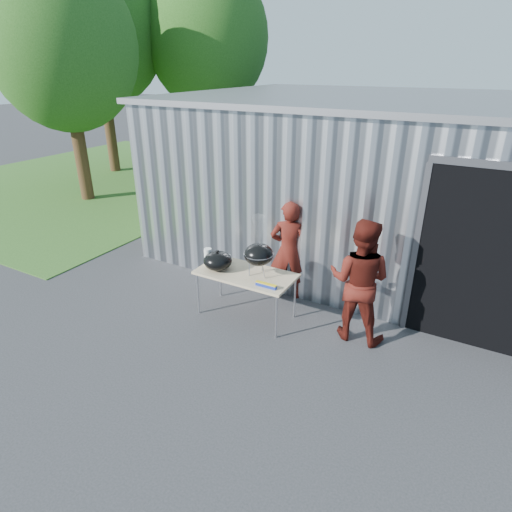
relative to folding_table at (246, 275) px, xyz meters
The scene contains 14 objects.
ground 1.08m from the folding_table, 77.03° to the right, with size 80.00×80.00×0.00m, color #2C2C2F.
building 4.03m from the folding_table, 73.83° to the left, with size 8.20×6.20×3.10m.
grass_patch 10.26m from the folding_table, 149.45° to the left, with size 10.00×12.00×0.02m, color #2D591E.
tree_left 8.66m from the folding_table, 156.36° to the left, with size 3.77×3.77×6.25m.
tree_mid 11.91m from the folding_table, 146.34° to the left, with size 4.43×4.43×7.34m.
tree_far 11.00m from the folding_table, 127.60° to the left, with size 4.10×4.10×6.80m.
folding_table is the anchor object (origin of this frame).
kettle_grill 0.50m from the folding_table, ahead, with size 0.44×0.44×0.94m.
grill_lid 0.49m from the folding_table, 167.18° to the right, with size 0.44×0.44×0.32m.
paper_towels 0.68m from the folding_table, behind, with size 0.12×0.12×0.28m, color white.
white_tub 0.60m from the folding_table, 159.25° to the left, with size 0.20×0.15×0.10m, color white.
foil_box 0.55m from the folding_table, 27.38° to the right, with size 0.32×0.05×0.06m.
person_cook 0.95m from the folding_table, 71.44° to the left, with size 0.62×0.40×1.69m, color #4C150E.
person_bystander 1.70m from the folding_table, 10.42° to the left, with size 0.88×0.68×1.81m, color #4C150E.
Camera 1 is at (2.81, -4.20, 3.67)m, focal length 30.00 mm.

